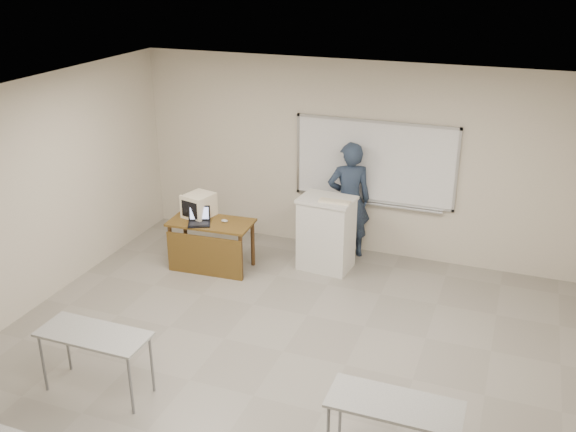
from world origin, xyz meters
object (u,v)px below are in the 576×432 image
at_px(whiteboard, 374,163).
at_px(keyboard, 335,202).
at_px(podium, 326,233).
at_px(laptop, 201,220).
at_px(crt_monitor, 199,205).
at_px(mouse, 225,221).
at_px(presenter, 349,200).
at_px(instructor_desk, 208,239).

height_order(whiteboard, keyboard, whiteboard).
xyz_separation_m(podium, keyboard, (0.15, -0.12, 0.57)).
bearing_deg(laptop, crt_monitor, 96.21).
height_order(whiteboard, mouse, whiteboard).
distance_m(whiteboard, podium, 1.30).
bearing_deg(presenter, mouse, 9.73).
bearing_deg(podium, instructor_desk, -151.31).
height_order(mouse, keyboard, keyboard).
bearing_deg(instructor_desk, crt_monitor, 133.58).
height_order(podium, mouse, podium).
xyz_separation_m(crt_monitor, keyboard, (2.00, 0.35, 0.21)).
bearing_deg(mouse, crt_monitor, 161.20).
distance_m(crt_monitor, laptop, 0.31).
distance_m(laptop, keyboard, 1.97).
relative_size(instructor_desk, laptop, 3.87).
relative_size(whiteboard, keyboard, 5.48).
bearing_deg(whiteboard, podium, -123.07).
bearing_deg(crt_monitor, keyboard, 23.24).
distance_m(mouse, presenter, 1.93).
distance_m(podium, keyboard, 0.60).
relative_size(whiteboard, podium, 2.22).
relative_size(laptop, mouse, 3.09).
bearing_deg(instructor_desk, keyboard, 15.15).
distance_m(instructor_desk, crt_monitor, 0.54).
xyz_separation_m(mouse, presenter, (1.59, 1.09, 0.15)).
bearing_deg(podium, crt_monitor, -160.79).
bearing_deg(mouse, keyboard, 6.21).
bearing_deg(crt_monitor, mouse, 3.68).
distance_m(whiteboard, keyboard, 1.02).
bearing_deg(crt_monitor, presenter, 39.70).
bearing_deg(laptop, instructor_desk, -14.78).
bearing_deg(keyboard, crt_monitor, -170.59).
height_order(laptop, keyboard, keyboard).
xyz_separation_m(instructor_desk, laptop, (-0.10, -0.02, 0.29)).
distance_m(mouse, keyboard, 1.65).
xyz_separation_m(whiteboard, presenter, (-0.31, -0.23, -0.56)).
bearing_deg(laptop, mouse, 5.61).
xyz_separation_m(whiteboard, keyboard, (-0.35, -0.89, -0.35)).
xyz_separation_m(whiteboard, laptop, (-2.20, -1.49, -0.67)).
relative_size(podium, crt_monitor, 2.59).
distance_m(laptop, presenter, 2.27).
relative_size(podium, laptop, 3.50).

